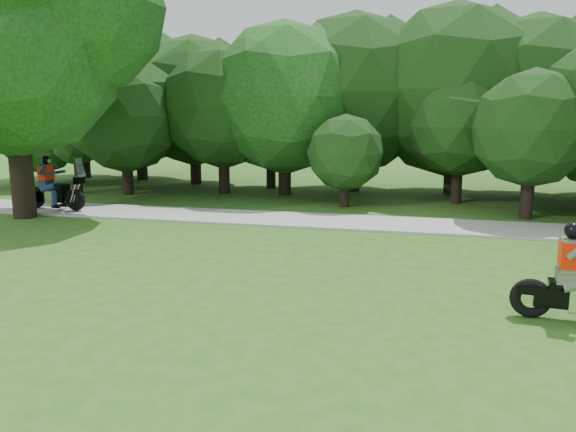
# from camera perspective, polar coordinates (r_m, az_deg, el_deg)

# --- Properties ---
(ground) EXTENTS (100.00, 100.00, 0.00)m
(ground) POSITION_cam_1_polar(r_m,az_deg,el_deg) (8.64, 3.86, -10.94)
(ground) COLOR #285919
(ground) RESTS_ON ground
(walkway) EXTENTS (60.00, 2.20, 0.06)m
(walkway) POSITION_cam_1_polar(r_m,az_deg,el_deg) (16.29, 8.86, -0.74)
(walkway) COLOR #9A9A95
(walkway) RESTS_ON ground
(tree_line) EXTENTS (39.85, 11.45, 7.33)m
(tree_line) POSITION_cam_1_polar(r_m,az_deg,el_deg) (22.36, 13.10, 11.24)
(tree_line) COLOR black
(tree_line) RESTS_ON ground
(big_tree_west) EXTENTS (8.64, 6.56, 9.96)m
(big_tree_west) POSITION_cam_1_polar(r_m,az_deg,el_deg) (19.17, -25.89, 17.24)
(big_tree_west) COLOR black
(big_tree_west) RESTS_ON ground
(touring_motorcycle) EXTENTS (2.30, 0.76, 1.75)m
(touring_motorcycle) POSITION_cam_1_polar(r_m,az_deg,el_deg) (19.75, -22.93, 2.46)
(touring_motorcycle) COLOR black
(touring_motorcycle) RESTS_ON walkway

